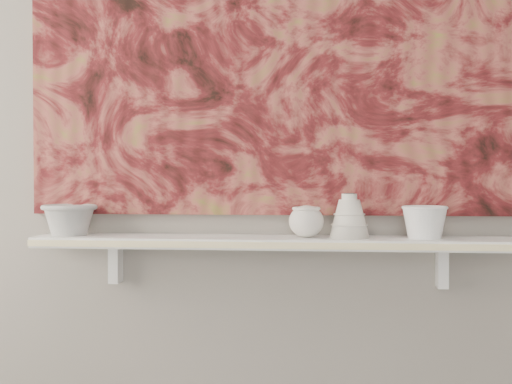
# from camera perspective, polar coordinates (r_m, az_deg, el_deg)

# --- Properties ---
(wall_back) EXTENTS (3.60, 0.00, 3.60)m
(wall_back) POSITION_cam_1_polar(r_m,az_deg,el_deg) (2.17, 1.60, 7.72)
(wall_back) COLOR gray
(wall_back) RESTS_ON floor
(shelf) EXTENTS (1.40, 0.18, 0.03)m
(shelf) POSITION_cam_1_polar(r_m,az_deg,el_deg) (2.07, 1.40, -4.04)
(shelf) COLOR silver
(shelf) RESTS_ON wall_back
(shelf_stripe) EXTENTS (1.40, 0.01, 0.02)m
(shelf_stripe) POSITION_cam_1_polar(r_m,az_deg,el_deg) (1.98, 1.20, -4.30)
(shelf_stripe) COLOR beige
(shelf_stripe) RESTS_ON shelf
(bracket_left) EXTENTS (0.03, 0.06, 0.12)m
(bracket_left) POSITION_cam_1_polar(r_m,az_deg,el_deg) (2.23, -11.16, -5.60)
(bracket_left) COLOR silver
(bracket_left) RESTS_ON wall_back
(bracket_right) EXTENTS (0.03, 0.06, 0.12)m
(bracket_right) POSITION_cam_1_polar(r_m,az_deg,el_deg) (2.16, 14.65, -5.85)
(bracket_right) COLOR silver
(bracket_right) RESTS_ON wall_back
(painting) EXTENTS (1.50, 0.02, 1.10)m
(painting) POSITION_cam_1_polar(r_m,az_deg,el_deg) (2.18, 1.58, 12.73)
(painting) COLOR maroon
(painting) RESTS_ON wall_back
(house_motif) EXTENTS (0.09, 0.00, 0.08)m
(house_motif) POSITION_cam_1_polar(r_m,az_deg,el_deg) (2.15, 13.65, 4.58)
(house_motif) COLOR black
(house_motif) RESTS_ON painting
(bowl_grey) EXTENTS (0.18, 0.18, 0.10)m
(bowl_grey) POSITION_cam_1_polar(r_m,az_deg,el_deg) (2.20, -14.71, -2.13)
(bowl_grey) COLOR #959593
(bowl_grey) RESTS_ON shelf
(cup_cream) EXTENTS (0.11, 0.11, 0.09)m
(cup_cream) POSITION_cam_1_polar(r_m,az_deg,el_deg) (2.06, 4.04, -2.37)
(cup_cream) COLOR beige
(cup_cream) RESTS_ON shelf
(bell_vessel) EXTENTS (0.14, 0.14, 0.13)m
(bell_vessel) POSITION_cam_1_polar(r_m,az_deg,el_deg) (2.06, 7.47, -1.89)
(bell_vessel) COLOR white
(bell_vessel) RESTS_ON shelf
(bowl_white) EXTENTS (0.15, 0.15, 0.09)m
(bowl_white) POSITION_cam_1_polar(r_m,az_deg,el_deg) (2.08, 13.34, -2.34)
(bowl_white) COLOR white
(bowl_white) RESTS_ON shelf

